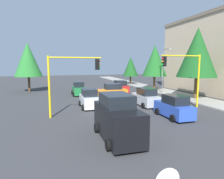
% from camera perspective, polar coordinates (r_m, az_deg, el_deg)
% --- Properties ---
extents(ground_plane, '(120.00, 120.00, 0.00)m').
position_cam_1_polar(ground_plane, '(24.85, 0.45, -3.30)').
color(ground_plane, '#353538').
extents(sidewalk_kerb, '(80.00, 4.00, 0.15)m').
position_cam_1_polar(sidewalk_kerb, '(33.71, 15.18, -0.61)').
color(sidewalk_kerb, gray).
rests_on(sidewalk_kerb, ground).
extents(lane_arrow_near, '(2.40, 1.10, 1.10)m').
position_cam_1_polar(lane_arrow_near, '(13.35, 2.70, -12.71)').
color(lane_arrow_near, silver).
rests_on(lane_arrow_near, ground).
extents(traffic_signal_near_left, '(0.36, 4.59, 5.56)m').
position_cam_1_polar(traffic_signal_near_left, '(21.60, 19.99, 5.19)').
color(traffic_signal_near_left, yellow).
rests_on(traffic_signal_near_left, ground).
extents(traffic_signal_near_right, '(0.36, 4.59, 5.28)m').
position_cam_1_polar(traffic_signal_near_right, '(17.44, -11.57, 4.46)').
color(traffic_signal_near_right, yellow).
rests_on(traffic_signal_near_right, ground).
extents(street_lamp_curbside, '(2.15, 0.28, 7.00)m').
position_cam_1_polar(street_lamp_curbside, '(31.54, 14.75, 6.66)').
color(street_lamp_curbside, slate).
rests_on(street_lamp_curbside, ground).
extents(tree_roadside_near, '(4.99, 4.99, 9.16)m').
position_cam_1_polar(tree_roadside_near, '(27.75, 23.32, 9.73)').
color(tree_roadside_near, brown).
rests_on(tree_roadside_near, ground).
extents(tree_roadside_far, '(3.41, 3.41, 6.19)m').
position_cam_1_polar(tree_roadside_far, '(44.59, 5.38, 6.60)').
color(tree_roadside_far, brown).
rests_on(tree_roadside_far, ground).
extents(tree_roadside_mid, '(4.29, 4.29, 7.85)m').
position_cam_1_polar(tree_roadside_mid, '(35.75, 12.22, 8.08)').
color(tree_roadside_mid, brown).
rests_on(tree_roadside_mid, ground).
extents(tree_opposite_side, '(4.41, 4.41, 8.06)m').
position_cam_1_polar(tree_opposite_side, '(35.56, -23.03, 7.90)').
color(tree_opposite_side, brown).
rests_on(tree_opposite_side, ground).
extents(delivery_van_black, '(4.80, 2.22, 2.77)m').
position_cam_1_polar(delivery_van_black, '(12.24, 1.52, -8.30)').
color(delivery_van_black, black).
rests_on(delivery_van_black, ground).
extents(car_orange, '(1.94, 4.15, 1.98)m').
position_cam_1_polar(car_orange, '(26.70, -0.06, -0.60)').
color(car_orange, orange).
rests_on(car_orange, ground).
extents(car_silver, '(4.07, 2.00, 1.98)m').
position_cam_1_polar(car_silver, '(22.24, 9.70, -2.31)').
color(car_silver, '#B2B5BA').
rests_on(car_silver, ground).
extents(car_blue, '(3.95, 1.94, 1.98)m').
position_cam_1_polar(car_blue, '(17.87, 17.33, -4.91)').
color(car_blue, blue).
rests_on(car_blue, ground).
extents(car_white, '(3.68, 2.00, 1.98)m').
position_cam_1_polar(car_white, '(21.12, -6.47, -2.77)').
color(car_white, white).
rests_on(car_white, ground).
extents(car_red, '(3.84, 2.09, 1.98)m').
position_cam_1_polar(car_red, '(31.89, 2.35, 0.69)').
color(car_red, red).
rests_on(car_red, ground).
extents(car_green, '(3.60, 1.96, 1.98)m').
position_cam_1_polar(car_green, '(29.83, -9.56, 0.13)').
color(car_green, '#1E7238').
rests_on(car_green, ground).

